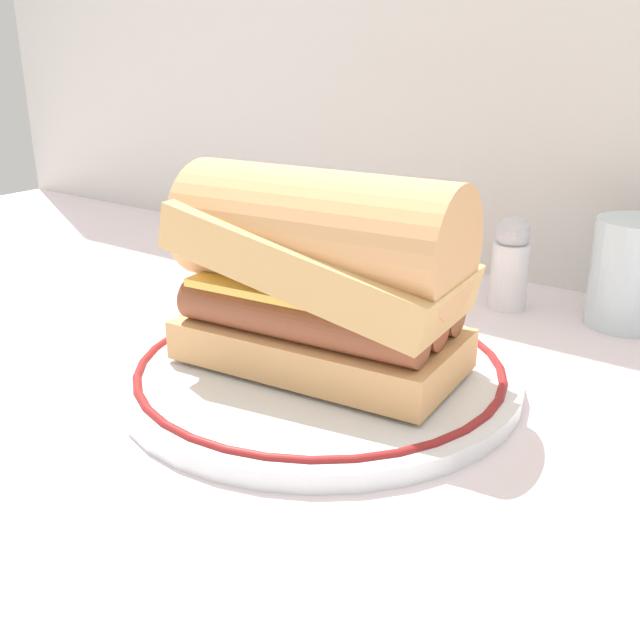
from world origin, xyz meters
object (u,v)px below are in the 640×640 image
object	(u,v)px
plate	(320,372)
salt_shaker	(510,264)
sausage_sandwich	(320,270)
drinking_glass	(630,280)

from	to	relation	value
plate	salt_shaker	xyz separation A→B (m)	(0.04, 0.21, 0.03)
sausage_sandwich	plate	bearing A→B (deg)	-5.74
sausage_sandwich	drinking_glass	xyz separation A→B (m)	(0.13, 0.23, -0.04)
plate	drinking_glass	xyz separation A→B (m)	(0.13, 0.23, 0.03)
drinking_glass	salt_shaker	size ratio (longest dim) A/B	1.09
drinking_glass	salt_shaker	bearing A→B (deg)	-169.03
sausage_sandwich	drinking_glass	distance (m)	0.27
salt_shaker	plate	bearing A→B (deg)	-101.04
plate	salt_shaker	size ratio (longest dim) A/B	3.35
plate	sausage_sandwich	bearing A→B (deg)	180.00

